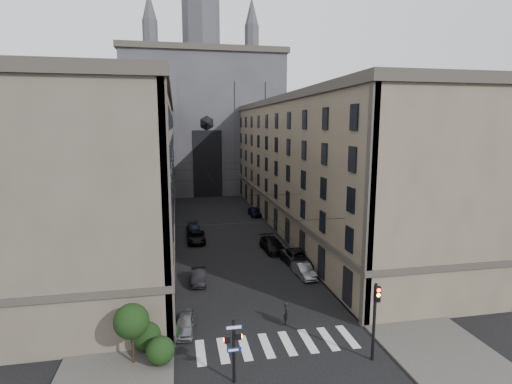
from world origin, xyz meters
TOP-DOWN VIEW (x-y plane):
  - sidewalk_left at (-10.50, 36.00)m, footprint 7.00×80.00m
  - sidewalk_right at (10.50, 36.00)m, footprint 7.00×80.00m
  - zebra_crossing at (0.00, 5.00)m, footprint 11.00×3.20m
  - building_left at (-13.44, 36.00)m, footprint 13.60×60.60m
  - building_right at (13.44, 36.00)m, footprint 13.60×60.60m
  - gothic_tower at (0.00, 74.96)m, footprint 35.00×23.00m
  - pedestrian_signal_left at (-3.51, 1.50)m, footprint 1.02×0.38m
  - traffic_light_right at (5.60, 1.92)m, footprint 0.34×0.50m
  - shrub_cluster at (-8.72, 5.01)m, footprint 3.90×4.40m
  - tram_wires at (0.00, 35.63)m, footprint 14.00×60.00m
  - car_left_near at (-6.20, 8.00)m, footprint 1.99×3.89m
  - car_left_midnear at (-4.69, 17.07)m, footprint 1.52×3.98m
  - car_left_midfar at (-4.20, 30.86)m, footprint 2.39×5.01m
  - car_left_far at (-4.36, 35.30)m, footprint 1.98×4.58m
  - car_right_near at (5.75, 16.65)m, footprint 1.66×4.09m
  - car_right_midnear at (6.20, 19.91)m, footprint 3.08×6.02m
  - car_right_midfar at (4.59, 25.32)m, footprint 2.49×5.47m
  - car_right_far at (6.20, 44.35)m, footprint 1.92×4.46m
  - pedestrian at (1.45, 7.77)m, footprint 0.46×0.65m

SIDE VIEW (x-z plane):
  - zebra_crossing at x=0.00m, z-range 0.00..0.01m
  - sidewalk_left at x=-10.50m, z-range 0.00..0.15m
  - sidewalk_right at x=10.50m, z-range 0.00..0.15m
  - car_left_near at x=-6.20m, z-range 0.00..1.27m
  - car_left_midnear at x=-4.69m, z-range 0.00..1.30m
  - car_left_far at x=-4.36m, z-range 0.00..1.32m
  - car_right_near at x=5.75m, z-range 0.00..1.32m
  - car_left_midfar at x=-4.20m, z-range 0.00..1.38m
  - car_right_far at x=6.20m, z-range 0.00..1.50m
  - car_right_midfar at x=4.59m, z-range 0.00..1.55m
  - car_right_midnear at x=6.20m, z-range 0.00..1.63m
  - pedestrian at x=1.45m, z-range 0.00..1.69m
  - shrub_cluster at x=-8.72m, z-range -0.15..3.75m
  - pedestrian_signal_left at x=-3.51m, z-range 0.32..4.32m
  - traffic_light_right at x=5.60m, z-range 0.69..5.89m
  - tram_wires at x=0.00m, z-range 7.03..7.46m
  - building_left at x=-13.44m, z-range -0.08..18.77m
  - building_right at x=13.44m, z-range -0.08..18.77m
  - gothic_tower at x=0.00m, z-range -11.20..46.80m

